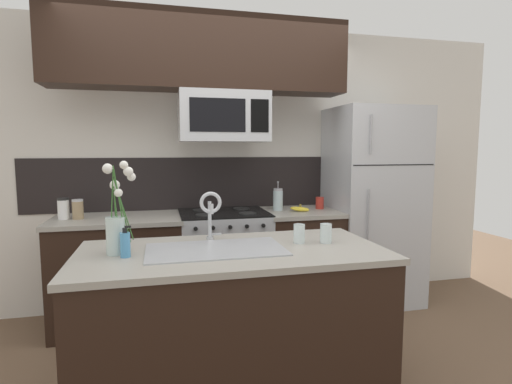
% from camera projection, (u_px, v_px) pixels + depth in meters
% --- Properties ---
extents(ground_plane, '(10.00, 10.00, 0.00)m').
position_uv_depth(ground_plane, '(246.00, 366.00, 2.71)').
color(ground_plane, brown).
extents(rear_partition, '(5.20, 0.10, 2.60)m').
position_uv_depth(rear_partition, '(248.00, 166.00, 3.88)').
color(rear_partition, silver).
rests_on(rear_partition, ground).
extents(splash_band, '(3.43, 0.01, 0.48)m').
position_uv_depth(splash_band, '(218.00, 183.00, 3.77)').
color(splash_band, black).
rests_on(splash_band, rear_partition).
extents(back_counter_left, '(1.04, 0.65, 0.91)m').
position_uv_depth(back_counter_left, '(119.00, 271.00, 3.32)').
color(back_counter_left, black).
rests_on(back_counter_left, ground).
extents(back_counter_right, '(0.68, 0.65, 0.91)m').
position_uv_depth(back_counter_right, '(300.00, 259.00, 3.69)').
color(back_counter_right, black).
rests_on(back_counter_right, ground).
extents(stove_range, '(0.76, 0.64, 0.93)m').
position_uv_depth(stove_range, '(224.00, 263.00, 3.53)').
color(stove_range, '#B7BABF').
rests_on(stove_range, ground).
extents(microwave, '(0.74, 0.40, 0.41)m').
position_uv_depth(microwave, '(223.00, 117.00, 3.37)').
color(microwave, '#B7BABF').
extents(upper_cabinet_band, '(2.42, 0.34, 0.60)m').
position_uv_depth(upper_cabinet_band, '(202.00, 53.00, 3.25)').
color(upper_cabinet_band, black).
extents(refrigerator, '(0.81, 0.74, 1.85)m').
position_uv_depth(refrigerator, '(371.00, 206.00, 3.83)').
color(refrigerator, '#B7BABF').
rests_on(refrigerator, ground).
extents(storage_jar_tall, '(0.09, 0.09, 0.17)m').
position_uv_depth(storage_jar_tall, '(63.00, 209.00, 3.18)').
color(storage_jar_tall, silver).
rests_on(storage_jar_tall, back_counter_left).
extents(storage_jar_medium, '(0.09, 0.09, 0.16)m').
position_uv_depth(storage_jar_medium, '(78.00, 209.00, 3.19)').
color(storage_jar_medium, '#997F5B').
rests_on(storage_jar_medium, back_counter_left).
extents(banana_bunch, '(0.19, 0.12, 0.08)m').
position_uv_depth(banana_bunch, '(300.00, 209.00, 3.58)').
color(banana_bunch, yellow).
rests_on(banana_bunch, back_counter_right).
extents(french_press, '(0.09, 0.09, 0.27)m').
position_uv_depth(french_press, '(278.00, 199.00, 3.65)').
color(french_press, silver).
rests_on(french_press, back_counter_right).
extents(coffee_tin, '(0.08, 0.08, 0.11)m').
position_uv_depth(coffee_tin, '(320.00, 203.00, 3.74)').
color(coffee_tin, '#B22D23').
rests_on(coffee_tin, back_counter_right).
extents(island_counter, '(1.70, 0.82, 0.91)m').
position_uv_depth(island_counter, '(233.00, 326.00, 2.29)').
color(island_counter, black).
rests_on(island_counter, ground).
extents(kitchen_sink, '(0.76, 0.44, 0.16)m').
position_uv_depth(kitchen_sink, '(216.00, 262.00, 2.22)').
color(kitchen_sink, '#ADAFB5').
rests_on(kitchen_sink, island_counter).
extents(sink_faucet, '(0.14, 0.14, 0.31)m').
position_uv_depth(sink_faucet, '(211.00, 209.00, 2.40)').
color(sink_faucet, '#B7BABF').
rests_on(sink_faucet, island_counter).
extents(dish_soap_bottle, '(0.06, 0.05, 0.16)m').
position_uv_depth(dish_soap_bottle, '(125.00, 244.00, 2.07)').
color(dish_soap_bottle, '#4C93C6').
rests_on(dish_soap_bottle, island_counter).
extents(drinking_glass, '(0.07, 0.07, 0.11)m').
position_uv_depth(drinking_glass, '(299.00, 234.00, 2.38)').
color(drinking_glass, silver).
rests_on(drinking_glass, island_counter).
extents(spare_glass, '(0.07, 0.07, 0.12)m').
position_uv_depth(spare_glass, '(326.00, 233.00, 2.38)').
color(spare_glass, silver).
rests_on(spare_glass, island_counter).
extents(flower_vase, '(0.17, 0.14, 0.50)m').
position_uv_depth(flower_vase, '(117.00, 224.00, 2.12)').
color(flower_vase, silver).
rests_on(flower_vase, island_counter).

